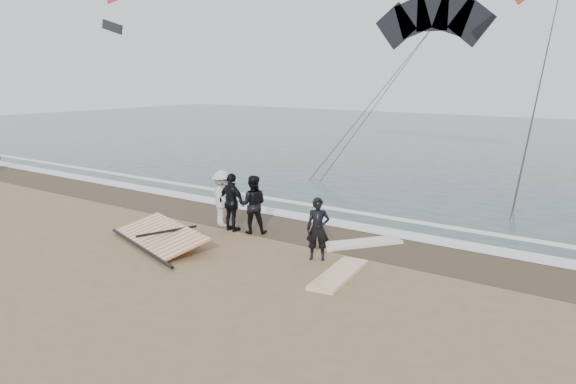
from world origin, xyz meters
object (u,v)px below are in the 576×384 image
(man_main, at_px, (318,229))
(sail_rig, at_px, (163,236))
(board_white, at_px, (339,274))
(board_cream, at_px, (361,243))

(man_main, bearing_deg, sail_rig, 168.25)
(sail_rig, bearing_deg, board_white, 6.32)
(board_white, height_order, board_cream, board_cream)
(sail_rig, bearing_deg, man_main, 17.13)
(board_white, xyz_separation_m, board_cream, (-0.83, 2.66, 0.00))
(man_main, height_order, board_white, man_main)
(man_main, xyz_separation_m, sail_rig, (-4.65, -1.43, -0.68))
(man_main, distance_m, board_cream, 2.06)
(man_main, xyz_separation_m, board_cream, (0.32, 1.87, -0.82))
(board_white, relative_size, board_cream, 0.99)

